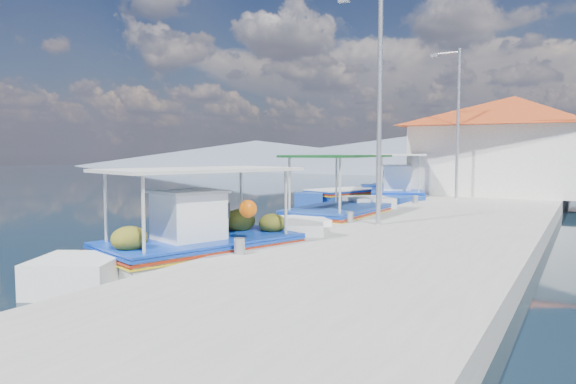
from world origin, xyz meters
The scene contains 11 objects.
ground centered at (0.00, 0.00, 0.00)m, with size 160.00×160.00×0.00m, color black.
quay centered at (5.90, 6.00, 0.25)m, with size 5.00×44.00×0.50m, color #AEAAA3.
bollards centered at (3.80, 5.25, 0.65)m, with size 0.20×17.20×0.30m.
main_caique centered at (2.58, -2.59, 0.44)m, with size 3.36×6.56×2.27m.
caique_green_canopy centered at (2.77, 3.59, 0.38)m, with size 2.10×6.77×2.53m.
caique_blue_hull centered at (-0.46, 11.12, 0.29)m, with size 3.05×5.58×1.06m.
caique_far centered at (1.97, 11.49, 0.47)m, with size 3.75×6.82×2.55m.
harbor_building centered at (6.20, 15.00, 2.78)m, with size 10.49×10.49×4.40m.
lamp_post_near centered at (4.51, 2.00, 3.85)m, with size 1.21×0.14×6.00m.
lamp_post_far centered at (4.51, 11.00, 3.85)m, with size 1.21×0.14×6.00m.
mountain_ridge centered at (6.54, 56.00, 2.04)m, with size 171.40×96.00×5.50m.
Camera 1 is at (9.28, -10.68, 2.35)m, focal length 32.54 mm.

